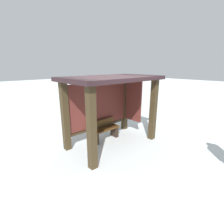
# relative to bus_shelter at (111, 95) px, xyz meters

# --- Properties ---
(ground_plane) EXTENTS (60.00, 60.00, 0.00)m
(ground_plane) POSITION_rel_bus_shelter_xyz_m (-0.09, -0.17, -1.67)
(ground_plane) COLOR white
(bus_shelter) EXTENTS (3.10, 1.82, 2.27)m
(bus_shelter) POSITION_rel_bus_shelter_xyz_m (0.00, 0.00, 0.00)
(bus_shelter) COLOR #3A2C19
(bus_shelter) RESTS_ON ground
(bench_left_inside) EXTENTS (1.13, 0.38, 0.73)m
(bench_left_inside) POSITION_rel_bus_shelter_xyz_m (-0.09, 0.24, -1.33)
(bench_left_inside) COLOR #4C3114
(bench_left_inside) RESTS_ON ground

